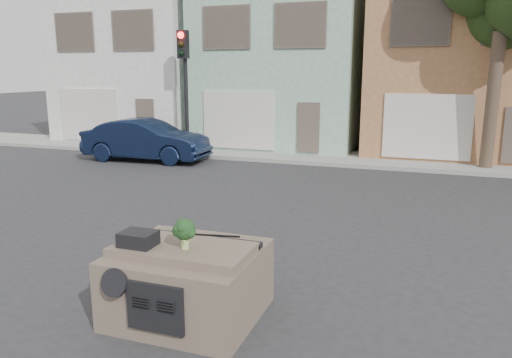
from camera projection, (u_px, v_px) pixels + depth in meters
The scene contains 12 objects.
ground_plane at pixel (258, 248), 10.06m from camera, with size 120.00×120.00×0.00m, color #303033.
sidewalk at pixel (346, 159), 19.71m from camera, with size 40.00×3.00×0.15m, color gray.
townhouse_white at pixel (152, 65), 26.20m from camera, with size 7.20×8.20×7.55m, color white.
townhouse_mint at pixel (290, 64), 23.74m from camera, with size 7.20×8.20×7.55m, color #98BFA6.
townhouse_tan at pixel (459, 63), 21.29m from camera, with size 7.20×8.20×7.55m, color #A67047.
navy_sedan at pixel (147, 161), 19.72m from camera, with size 1.72×4.95×1.63m, color #0F1A34.
traffic_signal at pixel (185, 94), 20.39m from camera, with size 0.40×0.40×5.10m, color black.
tree_near at pixel (498, 47), 16.53m from camera, with size 4.40×4.00×8.50m, color #233915.
car_dashboard at pixel (189, 279), 7.18m from camera, with size 2.00×1.80×1.12m, color brown.
instrument_hump at pixel (138, 239), 6.91m from camera, with size 0.48×0.38×0.20m, color black.
wiper_arm at pixel (217, 235), 7.32m from camera, with size 0.70×0.03×0.02m, color black.
broccoli at pixel (185, 234), 6.76m from camera, with size 0.35×0.35×0.43m, color #163316.
Camera 1 is at (3.16, -8.99, 3.51)m, focal length 35.00 mm.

